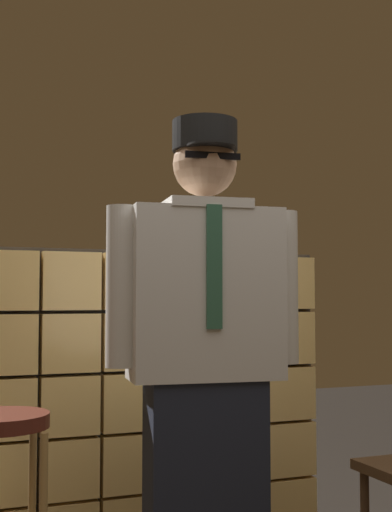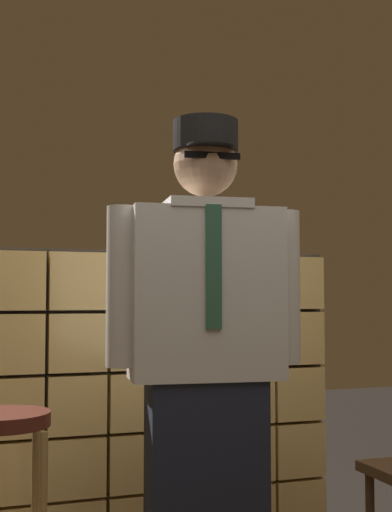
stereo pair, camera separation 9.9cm
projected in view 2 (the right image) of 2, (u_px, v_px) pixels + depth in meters
glass_block_wall at (165, 400)px, 3.22m from camera, size 1.71×0.10×1.43m
standing_person at (206, 359)px, 2.47m from camera, size 0.74×0.34×1.84m
bar_stool at (0, 470)px, 2.34m from camera, size 0.34×0.34×0.78m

